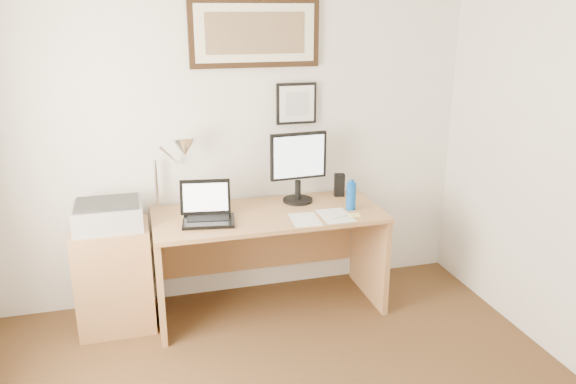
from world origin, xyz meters
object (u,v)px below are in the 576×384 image
object	(u,v)px
side_cabinet	(115,277)
printer	(108,215)
laptop	(207,212)
book	(187,221)
lcd_monitor	(298,164)
water_bottle	(351,196)
desk	(266,239)

from	to	relation	value
side_cabinet	printer	xyz separation A→B (m)	(-0.00, 0.01, 0.45)
laptop	printer	distance (m)	0.65
book	printer	distance (m)	0.51
lcd_monitor	printer	distance (m)	1.36
water_bottle	laptop	distance (m)	1.01
side_cabinet	water_bottle	xyz separation A→B (m)	(1.65, -0.13, 0.48)
desk	laptop	size ratio (longest dim) A/B	4.30
desk	printer	xyz separation A→B (m)	(-1.07, -0.03, 0.30)
water_bottle	printer	size ratio (longest dim) A/B	0.45
laptop	side_cabinet	bearing A→B (deg)	171.81
book	side_cabinet	bearing A→B (deg)	169.04
water_bottle	laptop	bearing A→B (deg)	177.65
book	printer	size ratio (longest dim) A/B	0.57
desk	laptop	world-z (taller)	laptop
desk	lcd_monitor	bearing A→B (deg)	17.59
side_cabinet	desk	world-z (taller)	desk
book	laptop	distance (m)	0.15
water_bottle	printer	distance (m)	1.66
water_bottle	lcd_monitor	bearing A→B (deg)	141.28
desk	laptop	bearing A→B (deg)	-163.51
lcd_monitor	side_cabinet	bearing A→B (deg)	-174.88
book	desk	size ratio (longest dim) A/B	0.16
side_cabinet	laptop	world-z (taller)	laptop
side_cabinet	laptop	xyz separation A→B (m)	(0.64, -0.09, 0.44)
book	laptop	size ratio (longest dim) A/B	0.67
side_cabinet	book	world-z (taller)	book
water_bottle	lcd_monitor	xyz separation A→B (m)	(-0.32, 0.25, 0.19)
water_bottle	lcd_monitor	world-z (taller)	lcd_monitor
side_cabinet	laptop	distance (m)	0.78
water_bottle	book	xyz separation A→B (m)	(-1.15, 0.04, -0.09)
water_bottle	laptop	size ratio (longest dim) A/B	0.53
laptop	printer	xyz separation A→B (m)	(-0.64, 0.10, 0.01)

